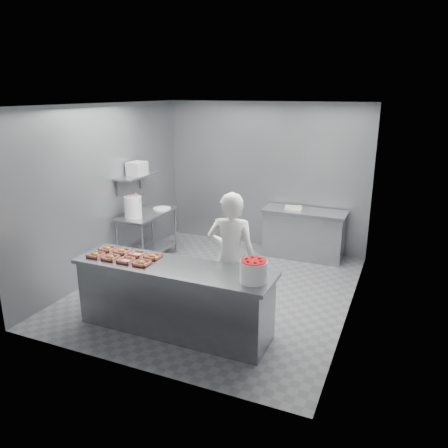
{
  "coord_description": "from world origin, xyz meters",
  "views": [
    {
      "loc": [
        2.58,
        -5.72,
        2.98
      ],
      "look_at": [
        0.2,
        -0.2,
        1.14
      ],
      "focal_mm": 35.0,
      "sensor_mm": 36.0,
      "label": 1
    }
  ],
  "objects": [
    {
      "name": "paper_stack",
      "position": [
        0.68,
        1.9,
        0.92
      ],
      "size": [
        0.33,
        0.26,
        0.05
      ],
      "primitive_type": "cube",
      "rotation": [
        0.0,
        0.0,
        0.16
      ],
      "color": "silver",
      "rests_on": "back_counter"
    },
    {
      "name": "strawberry_tub",
      "position": [
        1.08,
        -1.4,
        1.04
      ],
      "size": [
        0.31,
        0.31,
        0.26
      ],
      "color": "white",
      "rests_on": "service_counter"
    },
    {
      "name": "wall_left",
      "position": [
        -2.0,
        0.0,
        1.4
      ],
      "size": [
        0.04,
        4.5,
        2.8
      ],
      "primitive_type": "cube",
      "color": "slate",
      "rests_on": "ground"
    },
    {
      "name": "prep_table",
      "position": [
        -1.65,
        0.6,
        0.59
      ],
      "size": [
        0.6,
        1.2,
        0.9
      ],
      "color": "slate",
      "rests_on": "ground"
    },
    {
      "name": "glaze_bucket",
      "position": [
        -1.7,
        0.28,
        1.09
      ],
      "size": [
        0.3,
        0.29,
        0.44
      ],
      "color": "white",
      "rests_on": "prep_table"
    },
    {
      "name": "tray_0",
      "position": [
        -1.09,
        -1.47,
        0.92
      ],
      "size": [
        0.19,
        0.18,
        0.06
      ],
      "color": "tan",
      "rests_on": "service_counter"
    },
    {
      "name": "bucket_lid",
      "position": [
        -1.53,
        0.93,
        0.91
      ],
      "size": [
        0.39,
        0.39,
        0.02
      ],
      "primitive_type": "cylinder",
      "rotation": [
        0.0,
        0.0,
        -0.26
      ],
      "color": "white",
      "rests_on": "prep_table"
    },
    {
      "name": "appliance",
      "position": [
        -1.82,
        0.64,
        1.68
      ],
      "size": [
        0.28,
        0.32,
        0.23
      ],
      "primitive_type": "cube",
      "rotation": [
        0.0,
        0.0,
        -0.05
      ],
      "color": "gray",
      "rests_on": "wall_shelf"
    },
    {
      "name": "back_counter",
      "position": [
        0.9,
        1.9,
        0.45
      ],
      "size": [
        1.5,
        0.6,
        0.9
      ],
      "color": "slate",
      "rests_on": "ground"
    },
    {
      "name": "tray_1",
      "position": [
        -0.85,
        -1.47,
        0.92
      ],
      "size": [
        0.19,
        0.18,
        0.06
      ],
      "color": "tan",
      "rests_on": "service_counter"
    },
    {
      "name": "rag",
      "position": [
        -1.56,
        1.04,
        0.91
      ],
      "size": [
        0.16,
        0.15,
        0.02
      ],
      "primitive_type": "cube",
      "rotation": [
        0.0,
        0.0,
        0.31
      ],
      "color": "#CCB28C",
      "rests_on": "prep_table"
    },
    {
      "name": "floor",
      "position": [
        0.0,
        0.0,
        0.0
      ],
      "size": [
        4.5,
        4.5,
        0.0
      ],
      "primitive_type": "plane",
      "color": "#4C4C51",
      "rests_on": "ground"
    },
    {
      "name": "tray_6",
      "position": [
        -0.6,
        -1.23,
        0.92
      ],
      "size": [
        0.19,
        0.18,
        0.04
      ],
      "color": "tan",
      "rests_on": "service_counter"
    },
    {
      "name": "tray_2",
      "position": [
        -0.6,
        -1.47,
        0.92
      ],
      "size": [
        0.19,
        0.18,
        0.04
      ],
      "color": "tan",
      "rests_on": "service_counter"
    },
    {
      "name": "tray_7",
      "position": [
        -0.37,
        -1.23,
        0.92
      ],
      "size": [
        0.19,
        0.18,
        0.06
      ],
      "color": "tan",
      "rests_on": "service_counter"
    },
    {
      "name": "wall_shelf",
      "position": [
        -1.82,
        0.6,
        1.55
      ],
      "size": [
        0.35,
        0.9,
        0.03
      ],
      "primitive_type": "cube",
      "color": "slate",
      "rests_on": "wall_left"
    },
    {
      "name": "worker",
      "position": [
        0.54,
        -0.75,
        0.88
      ],
      "size": [
        0.71,
        0.54,
        1.76
      ],
      "primitive_type": "imported",
      "rotation": [
        0.0,
        0.0,
        3.33
      ],
      "color": "white",
      "rests_on": "ground"
    },
    {
      "name": "tray_3",
      "position": [
        -0.37,
        -1.47,
        0.92
      ],
      "size": [
        0.19,
        0.18,
        0.06
      ],
      "color": "tan",
      "rests_on": "service_counter"
    },
    {
      "name": "ceiling",
      "position": [
        0.0,
        0.0,
        2.8
      ],
      "size": [
        4.5,
        4.5,
        0.0
      ],
      "primitive_type": "plane",
      "rotation": [
        3.14,
        0.0,
        0.0
      ],
      "color": "white",
      "rests_on": "wall_back"
    },
    {
      "name": "wall_back",
      "position": [
        0.0,
        2.25,
        1.4
      ],
      "size": [
        4.0,
        0.04,
        2.8
      ],
      "primitive_type": "cube",
      "color": "slate",
      "rests_on": "ground"
    },
    {
      "name": "service_counter",
      "position": [
        0.0,
        -1.35,
        0.45
      ],
      "size": [
        2.6,
        0.7,
        0.9
      ],
      "color": "slate",
      "rests_on": "ground"
    },
    {
      "name": "tray_5",
      "position": [
        -0.85,
        -1.23,
        0.92
      ],
      "size": [
        0.19,
        0.18,
        0.06
      ],
      "color": "tan",
      "rests_on": "service_counter"
    },
    {
      "name": "wall_right",
      "position": [
        2.0,
        0.0,
        1.4
      ],
      "size": [
        0.04,
        4.5,
        2.8
      ],
      "primitive_type": "cube",
      "color": "slate",
      "rests_on": "ground"
    },
    {
      "name": "tray_4",
      "position": [
        -1.09,
        -1.23,
        0.92
      ],
      "size": [
        0.19,
        0.18,
        0.06
      ],
      "color": "tan",
      "rests_on": "service_counter"
    }
  ]
}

